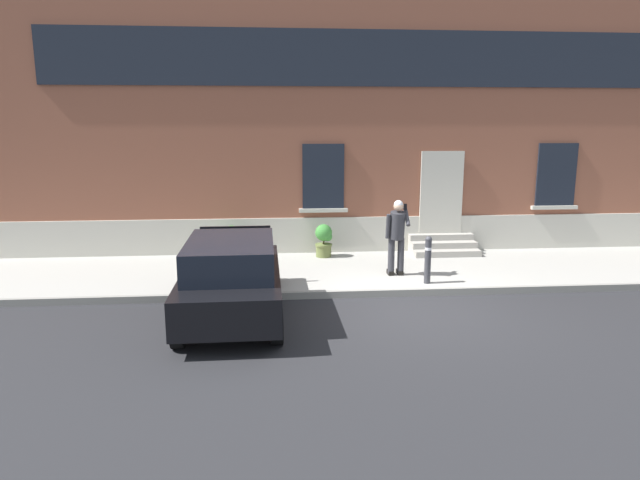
% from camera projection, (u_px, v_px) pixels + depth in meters
% --- Properties ---
extents(ground_plane, '(80.00, 80.00, 0.00)m').
position_uv_depth(ground_plane, '(414.00, 310.00, 10.94)').
color(ground_plane, '#232326').
extents(sidewalk, '(24.00, 3.60, 0.15)m').
position_uv_depth(sidewalk, '(385.00, 270.00, 13.66)').
color(sidewalk, '#99968E').
rests_on(sidewalk, ground).
extents(curb_edge, '(24.00, 0.12, 0.15)m').
position_uv_depth(curb_edge, '(403.00, 293.00, 11.85)').
color(curb_edge, gray).
rests_on(curb_edge, ground).
extents(building_facade, '(24.00, 1.52, 7.50)m').
position_uv_depth(building_facade, '(370.00, 118.00, 15.36)').
color(building_facade, brown).
rests_on(building_facade, ground).
extents(entrance_stoop, '(1.75, 0.96, 0.48)m').
position_uv_depth(entrance_stoop, '(443.00, 246.00, 15.15)').
color(entrance_stoop, '#9E998E').
rests_on(entrance_stoop, sidewalk).
extents(hatchback_car_black, '(1.83, 4.09, 1.50)m').
position_uv_depth(hatchback_car_black, '(232.00, 277.00, 10.38)').
color(hatchback_car_black, black).
rests_on(hatchback_car_black, ground).
extents(bollard_near_person, '(0.15, 0.15, 1.04)m').
position_uv_depth(bollard_near_person, '(428.00, 258.00, 12.17)').
color(bollard_near_person, '#333338').
rests_on(bollard_near_person, sidewalk).
extents(person_on_phone, '(0.51, 0.49, 1.75)m').
position_uv_depth(person_on_phone, '(397.00, 233.00, 12.71)').
color(person_on_phone, '#2D2D33').
rests_on(person_on_phone, sidewalk).
extents(planter_cream, '(0.44, 0.44, 0.86)m').
position_uv_depth(planter_cream, '(233.00, 241.00, 14.48)').
color(planter_cream, beige).
rests_on(planter_cream, sidewalk).
extents(planter_olive, '(0.44, 0.44, 0.86)m').
position_uv_depth(planter_olive, '(324.00, 240.00, 14.66)').
color(planter_olive, '#606B38').
rests_on(planter_olive, sidewalk).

